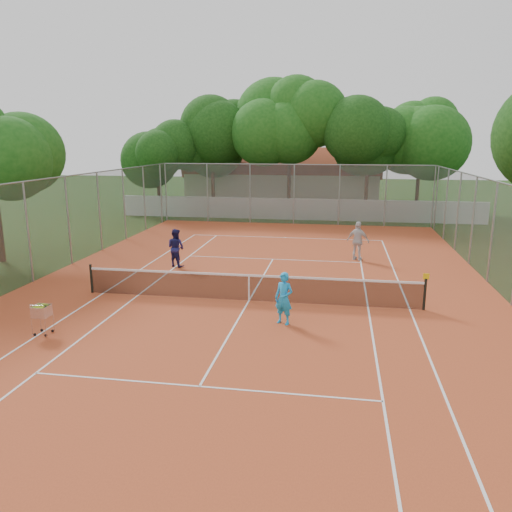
% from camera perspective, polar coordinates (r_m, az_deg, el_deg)
% --- Properties ---
extents(ground, '(120.00, 120.00, 0.00)m').
position_cam_1_polar(ground, '(17.69, -0.80, -5.19)').
color(ground, '#17330E').
rests_on(ground, ground).
extents(court_pad, '(18.00, 34.00, 0.02)m').
position_cam_1_polar(court_pad, '(17.69, -0.80, -5.16)').
color(court_pad, '#B64823').
rests_on(court_pad, ground).
extents(court_lines, '(10.98, 23.78, 0.01)m').
position_cam_1_polar(court_lines, '(17.68, -0.80, -5.12)').
color(court_lines, white).
rests_on(court_lines, court_pad).
extents(tennis_net, '(11.88, 0.10, 0.98)m').
position_cam_1_polar(tennis_net, '(17.54, -0.81, -3.61)').
color(tennis_net, black).
rests_on(tennis_net, court_pad).
extents(perimeter_fence, '(18.00, 34.00, 4.00)m').
position_cam_1_polar(perimeter_fence, '(17.17, -0.82, 1.16)').
color(perimeter_fence, slate).
rests_on(perimeter_fence, ground).
extents(boundary_wall, '(26.00, 0.30, 1.50)m').
position_cam_1_polar(boundary_wall, '(35.98, 4.62, 5.37)').
color(boundary_wall, silver).
rests_on(boundary_wall, ground).
extents(clubhouse, '(16.40, 9.00, 4.40)m').
position_cam_1_polar(clubhouse, '(45.93, 3.23, 8.87)').
color(clubhouse, beige).
rests_on(clubhouse, ground).
extents(tropical_trees, '(29.00, 19.00, 10.00)m').
position_cam_1_polar(tropical_trees, '(38.65, 5.13, 12.21)').
color(tropical_trees, '#10370D').
rests_on(tropical_trees, ground).
extents(player_near, '(0.70, 0.59, 1.62)m').
position_cam_1_polar(player_near, '(15.32, 3.21, -4.86)').
color(player_near, '#1B9BE6').
rests_on(player_near, court_pad).
extents(player_far_left, '(1.02, 0.93, 1.71)m').
position_cam_1_polar(player_far_left, '(22.55, -9.14, 0.95)').
color(player_far_left, navy).
rests_on(player_far_left, court_pad).
extents(player_far_right, '(1.16, 0.82, 1.83)m').
position_cam_1_polar(player_far_right, '(23.94, 11.58, 1.70)').
color(player_far_right, silver).
rests_on(player_far_right, court_pad).
extents(ball_hopper, '(0.48, 0.48, 0.96)m').
position_cam_1_polar(ball_hopper, '(15.83, -23.23, -6.61)').
color(ball_hopper, silver).
rests_on(ball_hopper, court_pad).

